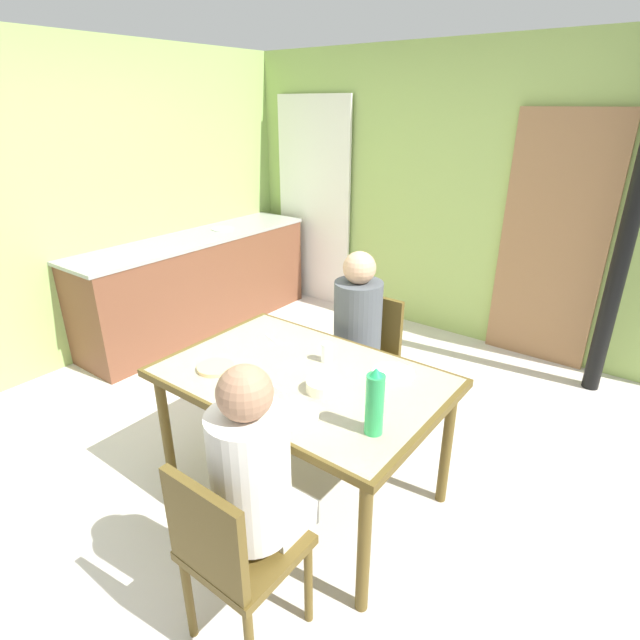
# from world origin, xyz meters

# --- Properties ---
(ground_plane) EXTENTS (6.11, 6.11, 0.00)m
(ground_plane) POSITION_xyz_m (0.00, 0.00, 0.00)
(ground_plane) COLOR beige
(wall_back) EXTENTS (4.41, 0.10, 2.51)m
(wall_back) POSITION_xyz_m (0.00, 2.35, 1.25)
(wall_back) COLOR #9EBD63
(wall_back) RESTS_ON ground_plane
(wall_left) EXTENTS (0.10, 3.53, 2.51)m
(wall_left) POSITION_xyz_m (-2.10, 0.59, 1.25)
(wall_left) COLOR #99BC64
(wall_left) RESTS_ON ground_plane
(door_wooden) EXTENTS (0.80, 0.05, 2.00)m
(door_wooden) POSITION_xyz_m (0.99, 2.27, 1.00)
(door_wooden) COLOR #976B45
(door_wooden) RESTS_ON ground_plane
(stove_pipe_column) EXTENTS (0.12, 0.12, 2.51)m
(stove_pipe_column) POSITION_xyz_m (1.51, 2.00, 1.25)
(stove_pipe_column) COLOR black
(stove_pipe_column) RESTS_ON ground_plane
(curtain_panel) EXTENTS (0.90, 0.03, 2.11)m
(curtain_panel) POSITION_xyz_m (-1.39, 2.25, 1.05)
(curtain_panel) COLOR white
(curtain_panel) RESTS_ON ground_plane
(kitchen_counter) EXTENTS (0.61, 2.40, 0.91)m
(kitchen_counter) POSITION_xyz_m (-1.77, 0.95, 0.45)
(kitchen_counter) COLOR brown
(kitchen_counter) RESTS_ON ground_plane
(dining_table) EXTENTS (1.43, 0.95, 0.76)m
(dining_table) POSITION_xyz_m (0.45, -0.22, 0.69)
(dining_table) COLOR brown
(dining_table) RESTS_ON ground_plane
(chair_near_diner) EXTENTS (0.40, 0.40, 0.87)m
(chair_near_diner) POSITION_xyz_m (0.78, -1.05, 0.50)
(chair_near_diner) COLOR brown
(chair_near_diner) RESTS_ON ground_plane
(chair_far_diner) EXTENTS (0.40, 0.40, 0.87)m
(chair_far_diner) POSITION_xyz_m (0.32, 0.61, 0.50)
(chair_far_diner) COLOR brown
(chair_far_diner) RESTS_ON ground_plane
(person_near_diner) EXTENTS (0.30, 0.37, 0.77)m
(person_near_diner) POSITION_xyz_m (0.78, -0.91, 0.78)
(person_near_diner) COLOR silver
(person_near_diner) RESTS_ON ground_plane
(person_far_diner) EXTENTS (0.30, 0.37, 0.77)m
(person_far_diner) POSITION_xyz_m (0.32, 0.47, 0.78)
(person_far_diner) COLOR #54505D
(person_far_diner) RESTS_ON ground_plane
(water_bottle_green_near) EXTENTS (0.08, 0.08, 0.31)m
(water_bottle_green_near) POSITION_xyz_m (0.99, -0.42, 0.90)
(water_bottle_green_near) COLOR green
(water_bottle_green_near) RESTS_ON dining_table
(serving_bowl_center) EXTENTS (0.17, 0.17, 0.05)m
(serving_bowl_center) POSITION_xyz_m (0.63, -0.28, 0.78)
(serving_bowl_center) COLOR #EAE2C5
(serving_bowl_center) RESTS_ON dining_table
(dinner_plate_near_left) EXTENTS (0.22, 0.22, 0.01)m
(dinner_plate_near_left) POSITION_xyz_m (0.82, 0.06, 0.76)
(dinner_plate_near_left) COLOR white
(dinner_plate_near_left) RESTS_ON dining_table
(dinner_plate_near_right) EXTENTS (0.22, 0.22, 0.01)m
(dinner_plate_near_right) POSITION_xyz_m (0.65, -0.53, 0.76)
(dinner_plate_near_right) COLOR white
(dinner_plate_near_right) RESTS_ON dining_table
(drinking_glass_by_near_diner) EXTENTS (0.06, 0.06, 0.09)m
(drinking_glass_by_near_diner) POSITION_xyz_m (0.29, -0.48, 0.80)
(drinking_glass_by_near_diner) COLOR silver
(drinking_glass_by_near_diner) RESTS_ON dining_table
(drinking_glass_by_far_diner) EXTENTS (0.06, 0.06, 0.10)m
(drinking_glass_by_far_diner) POSITION_xyz_m (0.46, -0.03, 0.81)
(drinking_glass_by_far_diner) COLOR silver
(drinking_glass_by_far_diner) RESTS_ON dining_table
(bread_plate_sliced) EXTENTS (0.19, 0.19, 0.02)m
(bread_plate_sliced) POSITION_xyz_m (0.06, -0.45, 0.77)
(bread_plate_sliced) COLOR #DBB77A
(bread_plate_sliced) RESTS_ON dining_table
(cutlery_knife_near) EXTENTS (0.15, 0.04, 0.00)m
(cutlery_knife_near) POSITION_xyz_m (0.42, -0.40, 0.76)
(cutlery_knife_near) COLOR silver
(cutlery_knife_near) RESTS_ON dining_table
(cutlery_fork_near) EXTENTS (0.15, 0.06, 0.00)m
(cutlery_fork_near) POSITION_xyz_m (0.06, -0.01, 0.76)
(cutlery_fork_near) COLOR silver
(cutlery_fork_near) RESTS_ON dining_table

